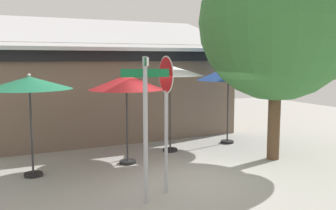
% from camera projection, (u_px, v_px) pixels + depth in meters
% --- Properties ---
extents(ground_plane, '(28.00, 28.00, 0.10)m').
position_uv_depth(ground_plane, '(193.00, 176.00, 9.40)').
color(ground_plane, '#9E9B93').
extents(cafe_building, '(9.16, 4.62, 4.47)m').
position_uv_depth(cafe_building, '(108.00, 88.00, 14.25)').
color(cafe_building, '#705B4C').
rests_on(cafe_building, ground).
extents(street_sign_post, '(0.90, 0.96, 2.89)m').
position_uv_depth(street_sign_post, '(145.00, 113.00, 7.34)').
color(street_sign_post, '#A8AAB2').
rests_on(street_sign_post, ground).
extents(stop_sign, '(0.08, 0.78, 2.91)m').
position_uv_depth(stop_sign, '(166.00, 98.00, 7.90)').
color(stop_sign, '#A8AAB2').
rests_on(stop_sign, ground).
extents(patio_umbrella_forest_green_left, '(2.02, 2.02, 2.50)m').
position_uv_depth(patio_umbrella_forest_green_left, '(29.00, 84.00, 8.97)').
color(patio_umbrella_forest_green_left, black).
rests_on(patio_umbrella_forest_green_left, ground).
extents(patio_umbrella_crimson_center, '(2.01, 2.01, 2.49)m').
position_uv_depth(patio_umbrella_crimson_center, '(127.00, 83.00, 10.09)').
color(patio_umbrella_crimson_center, black).
rests_on(patio_umbrella_crimson_center, ground).
extents(patio_umbrella_ivory_right, '(2.01, 2.01, 2.71)m').
position_uv_depth(patio_umbrella_ivory_right, '(170.00, 72.00, 11.42)').
color(patio_umbrella_ivory_right, black).
rests_on(patio_umbrella_ivory_right, ground).
extents(patio_umbrella_royal_blue_far_right, '(2.12, 2.12, 2.64)m').
position_uv_depth(patio_umbrella_royal_blue_far_right, '(228.00, 74.00, 12.57)').
color(patio_umbrella_royal_blue_far_right, black).
rests_on(patio_umbrella_royal_blue_far_right, ground).
extents(shade_tree, '(4.53, 4.30, 5.99)m').
position_uv_depth(shade_tree, '(284.00, 25.00, 10.37)').
color(shade_tree, brown).
rests_on(shade_tree, ground).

